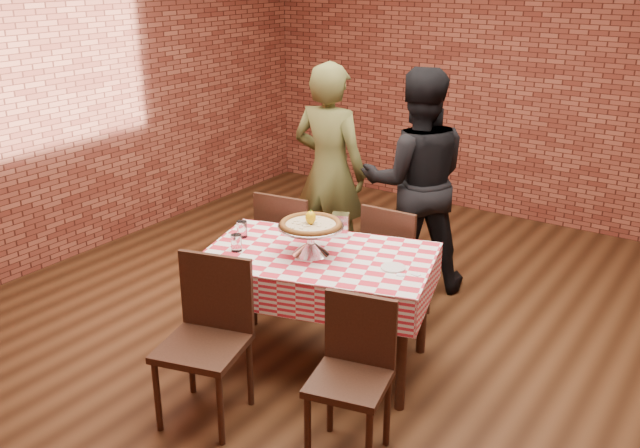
{
  "coord_description": "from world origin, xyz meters",
  "views": [
    {
      "loc": [
        2.18,
        -3.58,
        2.44
      ],
      "look_at": [
        -0.05,
        -0.28,
        0.92
      ],
      "focal_mm": 39.04,
      "sensor_mm": 36.0,
      "label": 1
    }
  ],
  "objects_px": {
    "water_glass_right": "(242,229)",
    "water_glass_left": "(236,243)",
    "chair_near_right": "(349,386)",
    "diner_olive": "(329,172)",
    "condiment_caddy": "(340,225)",
    "chair_far_left": "(294,247)",
    "table": "(319,310)",
    "diner_black": "(416,181)",
    "chair_far_right": "(398,261)",
    "chair_near_left": "(202,346)",
    "pizza": "(311,225)",
    "pizza_stand": "(311,240)"
  },
  "relations": [
    {
      "from": "chair_near_left",
      "to": "chair_far_right",
      "type": "xyz_separation_m",
      "value": [
        0.33,
        1.65,
        -0.02
      ]
    },
    {
      "from": "water_glass_right",
      "to": "diner_black",
      "type": "height_order",
      "value": "diner_black"
    },
    {
      "from": "diner_olive",
      "to": "condiment_caddy",
      "type": "bearing_deg",
      "value": 124.07
    },
    {
      "from": "condiment_caddy",
      "to": "water_glass_right",
      "type": "bearing_deg",
      "value": -169.58
    },
    {
      "from": "chair_near_left",
      "to": "water_glass_right",
      "type": "bearing_deg",
      "value": 99.34
    },
    {
      "from": "table",
      "to": "chair_far_right",
      "type": "distance_m",
      "value": 0.83
    },
    {
      "from": "diner_black",
      "to": "condiment_caddy",
      "type": "bearing_deg",
      "value": 55.27
    },
    {
      "from": "water_glass_left",
      "to": "diner_black",
      "type": "height_order",
      "value": "diner_black"
    },
    {
      "from": "chair_far_right",
      "to": "condiment_caddy",
      "type": "bearing_deg",
      "value": 68.43
    },
    {
      "from": "chair_near_left",
      "to": "chair_far_right",
      "type": "distance_m",
      "value": 1.69
    },
    {
      "from": "chair_far_right",
      "to": "diner_olive",
      "type": "height_order",
      "value": "diner_olive"
    },
    {
      "from": "water_glass_left",
      "to": "diner_olive",
      "type": "relative_size",
      "value": 0.06
    },
    {
      "from": "chair_far_right",
      "to": "chair_near_left",
      "type": "bearing_deg",
      "value": 77.06
    },
    {
      "from": "condiment_caddy",
      "to": "chair_near_left",
      "type": "bearing_deg",
      "value": -122.68
    },
    {
      "from": "water_glass_left",
      "to": "water_glass_right",
      "type": "relative_size",
      "value": 1.0
    },
    {
      "from": "pizza_stand",
      "to": "chair_near_left",
      "type": "xyz_separation_m",
      "value": [
        -0.16,
        -0.82,
        -0.39
      ]
    },
    {
      "from": "condiment_caddy",
      "to": "pizza",
      "type": "bearing_deg",
      "value": -113.89
    },
    {
      "from": "table",
      "to": "chair_near_right",
      "type": "distance_m",
      "value": 0.93
    },
    {
      "from": "chair_near_right",
      "to": "diner_olive",
      "type": "relative_size",
      "value": 0.5
    },
    {
      "from": "diner_olive",
      "to": "diner_black",
      "type": "height_order",
      "value": "diner_olive"
    },
    {
      "from": "water_glass_right",
      "to": "diner_olive",
      "type": "distance_m",
      "value": 1.25
    },
    {
      "from": "pizza",
      "to": "pizza_stand",
      "type": "bearing_deg",
      "value": 0.0
    },
    {
      "from": "condiment_caddy",
      "to": "chair_far_left",
      "type": "distance_m",
      "value": 0.74
    },
    {
      "from": "chair_near_left",
      "to": "chair_near_right",
      "type": "xyz_separation_m",
      "value": [
        0.84,
        0.16,
        -0.03
      ]
    },
    {
      "from": "chair_far_left",
      "to": "diner_olive",
      "type": "xyz_separation_m",
      "value": [
        -0.08,
        0.6,
        0.42
      ]
    },
    {
      "from": "water_glass_left",
      "to": "condiment_caddy",
      "type": "height_order",
      "value": "condiment_caddy"
    },
    {
      "from": "water_glass_right",
      "to": "chair_far_left",
      "type": "distance_m",
      "value": 0.74
    },
    {
      "from": "diner_black",
      "to": "pizza_stand",
      "type": "bearing_deg",
      "value": 55.85
    },
    {
      "from": "pizza_stand",
      "to": "pizza",
      "type": "bearing_deg",
      "value": 180.0
    },
    {
      "from": "condiment_caddy",
      "to": "chair_far_right",
      "type": "xyz_separation_m",
      "value": [
        0.18,
        0.49,
        -0.39
      ]
    },
    {
      "from": "pizza",
      "to": "chair_near_right",
      "type": "xyz_separation_m",
      "value": [
        0.68,
        -0.65,
        -0.52
      ]
    },
    {
      "from": "table",
      "to": "chair_far_left",
      "type": "bearing_deg",
      "value": 136.36
    },
    {
      "from": "pizza",
      "to": "diner_olive",
      "type": "distance_m",
      "value": 1.39
    },
    {
      "from": "condiment_caddy",
      "to": "chair_near_right",
      "type": "bearing_deg",
      "value": -80.53
    },
    {
      "from": "pizza",
      "to": "diner_black",
      "type": "relative_size",
      "value": 0.22
    },
    {
      "from": "water_glass_left",
      "to": "diner_olive",
      "type": "xyz_separation_m",
      "value": [
        -0.26,
        1.44,
        0.06
      ]
    },
    {
      "from": "diner_olive",
      "to": "chair_far_left",
      "type": "bearing_deg",
      "value": 94.95
    },
    {
      "from": "water_glass_right",
      "to": "chair_near_right",
      "type": "distance_m",
      "value": 1.41
    },
    {
      "from": "chair_near_right",
      "to": "water_glass_right",
      "type": "bearing_deg",
      "value": 139.72
    },
    {
      "from": "table",
      "to": "water_glass_left",
      "type": "xyz_separation_m",
      "value": [
        -0.45,
        -0.24,
        0.44
      ]
    },
    {
      "from": "table",
      "to": "pizza_stand",
      "type": "xyz_separation_m",
      "value": [
        -0.04,
        -0.02,
        0.47
      ]
    },
    {
      "from": "table",
      "to": "diner_olive",
      "type": "xyz_separation_m",
      "value": [
        -0.71,
        1.2,
        0.49
      ]
    },
    {
      "from": "water_glass_right",
      "to": "condiment_caddy",
      "type": "xyz_separation_m",
      "value": [
        0.52,
        0.37,
        0.02
      ]
    },
    {
      "from": "chair_near_left",
      "to": "chair_far_left",
      "type": "xyz_separation_m",
      "value": [
        -0.42,
        1.43,
        -0.01
      ]
    },
    {
      "from": "pizza_stand",
      "to": "diner_black",
      "type": "relative_size",
      "value": 0.24
    },
    {
      "from": "condiment_caddy",
      "to": "diner_olive",
      "type": "distance_m",
      "value": 1.09
    },
    {
      "from": "water_glass_left",
      "to": "chair_near_right",
      "type": "bearing_deg",
      "value": -21.56
    },
    {
      "from": "table",
      "to": "diner_black",
      "type": "xyz_separation_m",
      "value": [
        -0.04,
        1.37,
        0.49
      ]
    },
    {
      "from": "pizza_stand",
      "to": "diner_black",
      "type": "distance_m",
      "value": 1.39
    },
    {
      "from": "water_glass_right",
      "to": "water_glass_left",
      "type": "bearing_deg",
      "value": -58.51
    }
  ]
}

